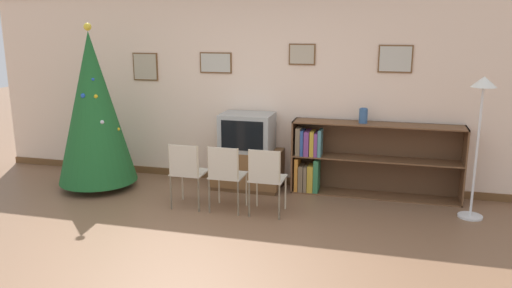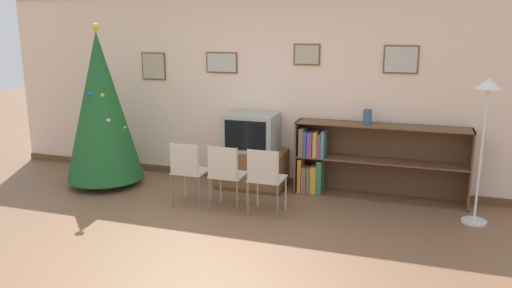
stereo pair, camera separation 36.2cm
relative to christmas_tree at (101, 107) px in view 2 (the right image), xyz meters
The scene contains 11 objects.
ground_plane 2.93m from the christmas_tree, 37.56° to the right, with size 24.00×24.00×0.00m, color brown.
wall_back 2.32m from the christmas_tree, 21.50° to the left, with size 8.37×0.11×2.70m.
christmas_tree is the anchor object (origin of this frame).
tv_console 2.23m from the christmas_tree, 14.33° to the left, with size 0.94×0.53×0.54m.
television 2.09m from the christmas_tree, 14.26° to the left, with size 0.70×0.51×0.51m.
folding_chair_left 1.70m from the christmas_tree, 16.24° to the right, with size 0.40×0.40×0.82m.
folding_chair_center 2.15m from the christmas_tree, 12.37° to the right, with size 0.40×0.40×0.82m.
folding_chair_right 2.62m from the christmas_tree, ahead, with size 0.40×0.40×0.82m.
bookshelf 3.48m from the christmas_tree, 10.47° to the left, with size 2.17×0.36×0.97m.
vase 3.58m from the christmas_tree, ahead, with size 0.11×0.11×0.20m.
standing_lamp 4.84m from the christmas_tree, ahead, with size 0.28×0.28×1.65m.
Camera 2 is at (2.01, -4.10, 2.19)m, focal length 35.00 mm.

